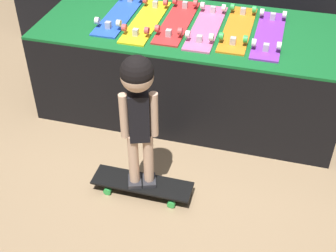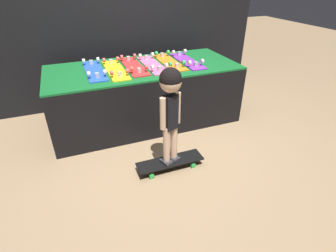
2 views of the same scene
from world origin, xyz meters
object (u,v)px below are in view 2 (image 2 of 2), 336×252
skateboard_blue_on_rack (94,70)px  child (170,100)px  skateboard_purple_on_rack (187,60)px  skateboard_on_floor (170,162)px  skateboard_red_on_rack (134,66)px  skateboard_pink_on_rack (153,64)px  skateboard_orange_on_rack (169,61)px  skateboard_yellow_on_rack (115,69)px

skateboard_blue_on_rack → child: 1.21m
skateboard_purple_on_rack → skateboard_on_floor: (-0.66, -1.07, -0.68)m
skateboard_on_floor → skateboard_red_on_rack: bearing=92.3°
skateboard_red_on_rack → skateboard_pink_on_rack: bearing=-7.1°
skateboard_orange_on_rack → child: size_ratio=0.79×
child → skateboard_on_floor: bearing=-19.7°
child → skateboard_orange_on_rack: bearing=49.3°
skateboard_blue_on_rack → skateboard_orange_on_rack: (0.93, 0.00, 0.00)m
skateboard_orange_on_rack → skateboard_purple_on_rack: 0.24m
skateboard_pink_on_rack → child: bearing=-100.1°
skateboard_red_on_rack → skateboard_on_floor: (0.04, -1.10, -0.68)m
skateboard_orange_on_rack → skateboard_yellow_on_rack: bearing=-175.4°
skateboard_orange_on_rack → child: (-0.42, -1.10, 0.01)m
skateboard_orange_on_rack → child: bearing=-111.0°
skateboard_blue_on_rack → skateboard_purple_on_rack: (1.17, -0.03, 0.00)m
skateboard_yellow_on_rack → skateboard_blue_on_rack: bearing=166.3°
skateboard_red_on_rack → child: bearing=-87.7°
skateboard_blue_on_rack → skateboard_pink_on_rack: 0.70m
skateboard_purple_on_rack → skateboard_blue_on_rack: bearing=178.4°
skateboard_red_on_rack → skateboard_on_floor: 1.29m
skateboard_pink_on_rack → child: child is taller
skateboard_blue_on_rack → skateboard_pink_on_rack: size_ratio=1.00×
skateboard_yellow_on_rack → skateboard_purple_on_rack: (0.93, 0.02, 0.00)m
skateboard_on_floor → skateboard_pink_on_rack: bearing=79.9°
skateboard_blue_on_rack → skateboard_orange_on_rack: bearing=0.0°
skateboard_yellow_on_rack → skateboard_red_on_rack: 0.24m
skateboard_yellow_on_rack → child: (0.28, -1.04, 0.01)m
skateboard_blue_on_rack → skateboard_yellow_on_rack: 0.24m
skateboard_purple_on_rack → skateboard_on_floor: bearing=-121.6°
skateboard_orange_on_rack → skateboard_purple_on_rack: same height
skateboard_yellow_on_rack → skateboard_pink_on_rack: bearing=2.8°
skateboard_purple_on_rack → child: (-0.66, -1.07, 0.01)m
skateboard_blue_on_rack → skateboard_purple_on_rack: bearing=-1.6°
skateboard_yellow_on_rack → skateboard_pink_on_rack: (0.47, 0.02, 0.00)m
skateboard_yellow_on_rack → child: size_ratio=0.79×
skateboard_blue_on_rack → skateboard_yellow_on_rack: size_ratio=1.00×
skateboard_yellow_on_rack → skateboard_purple_on_rack: same height
skateboard_blue_on_rack → skateboard_yellow_on_rack: (0.23, -0.06, 0.00)m
skateboard_yellow_on_rack → skateboard_on_floor: skateboard_yellow_on_rack is taller
skateboard_blue_on_rack → child: (0.51, -1.10, 0.01)m
skateboard_orange_on_rack → skateboard_purple_on_rack: size_ratio=1.00×
skateboard_purple_on_rack → skateboard_on_floor: size_ratio=1.12×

